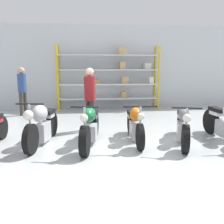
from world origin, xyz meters
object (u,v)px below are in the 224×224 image
shelving_rack (112,76)px  motorcycle_grey (183,126)px  motorcycle_orange (135,124)px  motorcycle_silver (42,124)px  motorcycle_green (90,126)px  person_browsing (90,94)px  person_near_rack (22,87)px

shelving_rack → motorcycle_grey: shelving_rack is taller
motorcycle_orange → motorcycle_grey: motorcycle_orange is taller
motorcycle_silver → motorcycle_green: bearing=92.2°
motorcycle_grey → person_browsing: (-2.16, 1.45, 0.64)m
person_browsing → shelving_rack: bearing=-143.4°
motorcycle_green → person_browsing: bearing=-171.9°
person_browsing → motorcycle_green: bearing=50.9°
motorcycle_orange → person_browsing: (-1.05, 1.21, 0.62)m
shelving_rack → motorcycle_green: shelving_rack is taller
motorcycle_green → person_near_rack: 4.67m
shelving_rack → motorcycle_grey: (1.08, -5.20, -1.01)m
shelving_rack → person_browsing: bearing=-106.1°
motorcycle_grey → motorcycle_silver: bearing=-76.5°
motorcycle_orange → person_near_rack: person_near_rack is taller
shelving_rack → motorcycle_green: (-1.13, -5.12, -0.98)m
person_browsing → person_near_rack: bearing=-84.0°
motorcycle_silver → motorcycle_green: size_ratio=0.95×
motorcycle_silver → motorcycle_green: motorcycle_silver is taller
shelving_rack → person_browsing: 3.92m
motorcycle_silver → motorcycle_orange: bearing=100.6°
shelving_rack → person_browsing: shelving_rack is taller
shelving_rack → motorcycle_orange: 5.06m
motorcycle_orange → motorcycle_silver: bearing=-88.0°
motorcycle_orange → person_browsing: bearing=-137.0°
motorcycle_silver → person_browsing: (1.16, 1.21, 0.56)m
motorcycle_green → motorcycle_grey: bearing=97.9°
person_browsing → person_near_rack: 3.56m
motorcycle_silver → person_browsing: bearing=146.8°
motorcycle_silver → person_browsing: size_ratio=1.15×
person_browsing → person_near_rack: (-2.44, 2.59, 0.01)m
motorcycle_green → motorcycle_grey: size_ratio=1.04×
shelving_rack → motorcycle_grey: 5.41m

